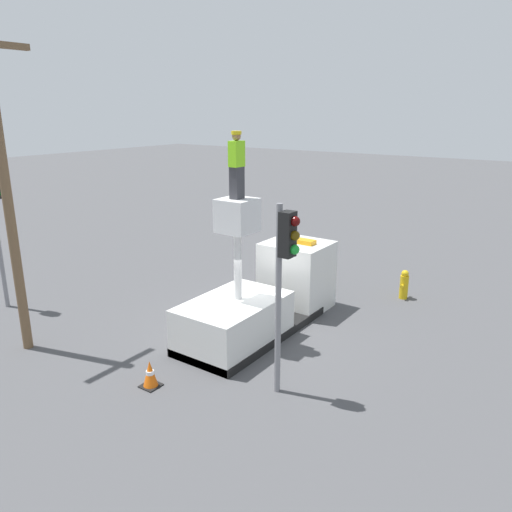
{
  "coord_description": "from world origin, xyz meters",
  "views": [
    {
      "loc": [
        -11.13,
        -7.92,
        6.46
      ],
      "look_at": [
        -1.48,
        -1.15,
        2.97
      ],
      "focal_mm": 35.0,
      "sensor_mm": 36.0,
      "label": 1
    }
  ],
  "objects_px": {
    "fire_hydrant": "(404,285)",
    "utility_pole": "(5,184)",
    "worker": "(237,165)",
    "traffic_cone_rear": "(150,374)",
    "bucket_truck": "(265,298)",
    "traffic_light_pole": "(285,263)"
  },
  "relations": [
    {
      "from": "traffic_light_pole",
      "to": "fire_hydrant",
      "type": "bearing_deg",
      "value": -1.84
    },
    {
      "from": "fire_hydrant",
      "to": "utility_pole",
      "type": "height_order",
      "value": "utility_pole"
    },
    {
      "from": "worker",
      "to": "utility_pole",
      "type": "relative_size",
      "value": 0.2
    },
    {
      "from": "fire_hydrant",
      "to": "traffic_cone_rear",
      "type": "distance_m",
      "value": 9.73
    },
    {
      "from": "fire_hydrant",
      "to": "utility_pole",
      "type": "xyz_separation_m",
      "value": [
        -9.78,
        7.37,
        4.09
      ]
    },
    {
      "from": "fire_hydrant",
      "to": "traffic_light_pole",
      "type": "bearing_deg",
      "value": 178.16
    },
    {
      "from": "traffic_cone_rear",
      "to": "utility_pole",
      "type": "xyz_separation_m",
      "value": [
        -0.53,
        4.36,
        4.28
      ]
    },
    {
      "from": "fire_hydrant",
      "to": "traffic_cone_rear",
      "type": "relative_size",
      "value": 1.53
    },
    {
      "from": "traffic_light_pole",
      "to": "fire_hydrant",
      "type": "relative_size",
      "value": 4.33
    },
    {
      "from": "bucket_truck",
      "to": "fire_hydrant",
      "type": "bearing_deg",
      "value": -29.53
    },
    {
      "from": "bucket_truck",
      "to": "fire_hydrant",
      "type": "distance_m",
      "value": 5.5
    },
    {
      "from": "bucket_truck",
      "to": "worker",
      "type": "distance_m",
      "value": 4.34
    },
    {
      "from": "worker",
      "to": "traffic_light_pole",
      "type": "bearing_deg",
      "value": -122.13
    },
    {
      "from": "bucket_truck",
      "to": "traffic_cone_rear",
      "type": "xyz_separation_m",
      "value": [
        -4.47,
        0.3,
        -0.6
      ]
    },
    {
      "from": "bucket_truck",
      "to": "utility_pole",
      "type": "xyz_separation_m",
      "value": [
        -5.0,
        4.66,
        3.68
      ]
    },
    {
      "from": "worker",
      "to": "utility_pole",
      "type": "xyz_separation_m",
      "value": [
        -3.67,
        4.66,
        -0.45
      ]
    },
    {
      "from": "traffic_light_pole",
      "to": "traffic_cone_rear",
      "type": "relative_size",
      "value": 6.64
    },
    {
      "from": "traffic_light_pole",
      "to": "utility_pole",
      "type": "relative_size",
      "value": 0.53
    },
    {
      "from": "worker",
      "to": "traffic_cone_rear",
      "type": "relative_size",
      "value": 2.56
    },
    {
      "from": "fire_hydrant",
      "to": "utility_pole",
      "type": "bearing_deg",
      "value": 143.01
    },
    {
      "from": "traffic_light_pole",
      "to": "utility_pole",
      "type": "xyz_separation_m",
      "value": [
        -2.12,
        7.12,
        1.39
      ]
    },
    {
      "from": "worker",
      "to": "utility_pole",
      "type": "bearing_deg",
      "value": 128.2
    }
  ]
}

